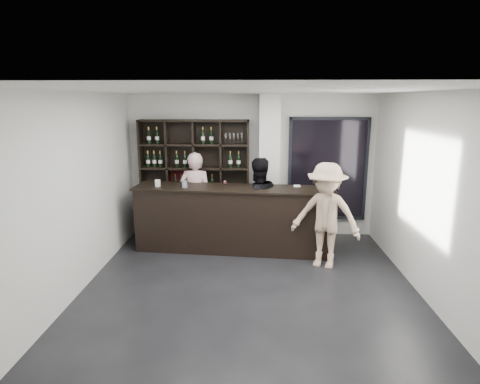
{
  "coord_description": "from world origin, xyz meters",
  "views": [
    {
      "loc": [
        0.07,
        -5.41,
        2.77
      ],
      "look_at": [
        -0.18,
        1.1,
        1.28
      ],
      "focal_mm": 30.0,
      "sensor_mm": 36.0,
      "label": 1
    }
  ],
  "objects_px": {
    "wine_shelf": "(195,179)",
    "taster_pink": "(196,197)",
    "tasting_counter": "(234,219)",
    "taster_black": "(257,204)",
    "customer": "(326,216)"
  },
  "relations": [
    {
      "from": "wine_shelf",
      "to": "customer",
      "type": "relative_size",
      "value": 1.34
    },
    {
      "from": "taster_pink",
      "to": "customer",
      "type": "xyz_separation_m",
      "value": [
        2.36,
        -1.22,
        -0.0
      ]
    },
    {
      "from": "wine_shelf",
      "to": "taster_pink",
      "type": "xyz_separation_m",
      "value": [
        0.05,
        -0.3,
        -0.3
      ]
    },
    {
      "from": "tasting_counter",
      "to": "wine_shelf",
      "type": "bearing_deg",
      "value": 140.6
    },
    {
      "from": "taster_black",
      "to": "customer",
      "type": "xyz_separation_m",
      "value": [
        1.14,
        -0.8,
        0.02
      ]
    },
    {
      "from": "wine_shelf",
      "to": "taster_black",
      "type": "height_order",
      "value": "wine_shelf"
    },
    {
      "from": "tasting_counter",
      "to": "taster_black",
      "type": "distance_m",
      "value": 0.52
    },
    {
      "from": "tasting_counter",
      "to": "customer",
      "type": "height_order",
      "value": "customer"
    },
    {
      "from": "taster_pink",
      "to": "wine_shelf",
      "type": "bearing_deg",
      "value": -76.86
    },
    {
      "from": "taster_pink",
      "to": "taster_black",
      "type": "relative_size",
      "value": 1.03
    },
    {
      "from": "wine_shelf",
      "to": "tasting_counter",
      "type": "distance_m",
      "value": 1.3
    },
    {
      "from": "taster_pink",
      "to": "customer",
      "type": "distance_m",
      "value": 2.65
    },
    {
      "from": "wine_shelf",
      "to": "taster_pink",
      "type": "height_order",
      "value": "wine_shelf"
    },
    {
      "from": "taster_pink",
      "to": "tasting_counter",
      "type": "bearing_deg",
      "value": 150.06
    },
    {
      "from": "tasting_counter",
      "to": "taster_pink",
      "type": "height_order",
      "value": "taster_pink"
    }
  ]
}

